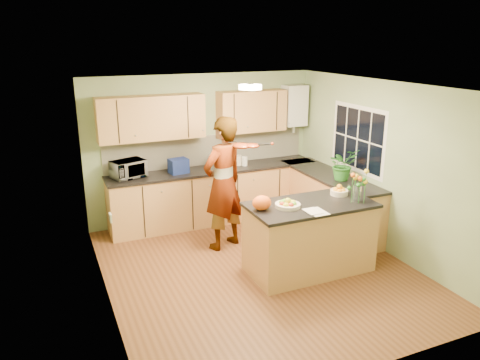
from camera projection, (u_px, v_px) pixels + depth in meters
name	position (u px, v px, depth m)	size (l,w,h in m)	color
floor	(258.00, 269.00, 6.46)	(4.50, 4.50, 0.00)	#5B331A
ceiling	(260.00, 86.00, 5.73)	(4.00, 4.50, 0.02)	silver
wall_back	(203.00, 147.00, 8.07)	(4.00, 0.02, 2.50)	gray
wall_front	(370.00, 253.00, 4.12)	(4.00, 0.02, 2.50)	gray
wall_left	(101.00, 204.00, 5.33)	(0.02, 4.50, 2.50)	gray
wall_right	(382.00, 167.00, 6.86)	(0.02, 4.50, 2.50)	gray
back_counter	(215.00, 195.00, 8.07)	(3.64, 0.62, 0.94)	#C1814D
right_counter	(329.00, 202.00, 7.72)	(0.62, 2.24, 0.94)	#C1814D
splashback	(208.00, 150.00, 8.11)	(3.60, 0.02, 0.52)	white
upper_cabinets	(195.00, 115.00, 7.67)	(3.20, 0.34, 0.70)	#C1814D
boiler	(294.00, 106.00, 8.39)	(0.40, 0.30, 0.86)	silver
window_right	(358.00, 139.00, 7.29)	(0.01, 1.30, 1.05)	silver
light_switch	(111.00, 218.00, 4.80)	(0.02, 0.09, 0.09)	silver
ceiling_lamp	(250.00, 87.00, 6.00)	(0.30, 0.30, 0.07)	#FFEABF
peninsula_island	(309.00, 237.00, 6.32)	(1.69, 0.86, 0.97)	#C1814D
fruit_dish	(288.00, 204.00, 6.04)	(0.33, 0.33, 0.11)	beige
orange_bowl	(339.00, 191.00, 6.51)	(0.25, 0.25, 0.14)	beige
flower_vase	(358.00, 178.00, 6.16)	(0.26, 0.26, 0.49)	silver
orange_bag	(262.00, 203.00, 5.93)	(0.25, 0.21, 0.19)	#EE5613
papers	(317.00, 212.00, 5.88)	(0.22, 0.30, 0.01)	silver
violinist	(223.00, 184.00, 6.90)	(0.73, 0.48, 2.00)	#DCA286
violin	(242.00, 146.00, 6.60)	(0.59, 0.24, 0.12)	#4A1204
microwave	(128.00, 169.00, 7.37)	(0.51, 0.34, 0.28)	silver
blue_box	(179.00, 166.00, 7.63)	(0.30, 0.22, 0.24)	navy
kettle	(213.00, 161.00, 7.88)	(0.17, 0.17, 0.32)	silver
jar_cream	(238.00, 160.00, 8.11)	(0.11, 0.11, 0.17)	beige
jar_white	(245.00, 161.00, 8.08)	(0.10, 0.10, 0.16)	silver
potted_plant	(343.00, 164.00, 7.24)	(0.44, 0.39, 0.49)	#2C7828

